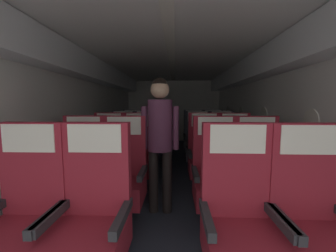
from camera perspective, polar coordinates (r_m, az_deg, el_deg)
The scene contains 23 objects.
ground at distance 3.75m, azimuth 0.88°, elevation -13.93°, with size 3.40×7.70×0.02m, color #2D3342.
fuselage_shell at distance 3.79m, azimuth 1.01°, elevation 9.91°, with size 3.28×7.35×2.13m.
seat_a_left_window at distance 1.85m, azimuth -34.89°, elevation -20.45°, with size 0.50×0.50×1.14m.
seat_a_left_aisle at distance 1.64m, azimuth -20.19°, elevation -23.22°, with size 0.50×0.50×1.14m.
seat_a_right_aisle at distance 1.78m, azimuth 34.98°, elevation -21.52°, with size 0.50×0.50×1.14m.
seat_a_right_window at distance 1.60m, azimuth 18.99°, elevation -23.91°, with size 0.50×0.50×1.14m.
seat_b_left_window at distance 2.56m, azimuth -22.65°, elevation -12.48°, with size 0.50×0.50×1.14m.
seat_b_left_aisle at distance 2.39m, azimuth -12.28°, elevation -13.44°, with size 0.50×0.50×1.14m.
seat_b_right_aisle at distance 2.49m, azimuth 23.60°, elevation -13.01°, with size 0.50×0.50×1.14m.
seat_b_right_window at distance 2.37m, azimuth 12.98°, elevation -13.67°, with size 0.50×0.50×1.14m.
seat_c_left_window at distance 3.35m, azimuth -16.18°, elevation -7.88°, with size 0.50×0.50×1.14m.
seat_c_left_aisle at distance 3.23m, azimuth -8.28°, elevation -8.24°, with size 0.50×0.50×1.14m.
seat_c_right_aisle at distance 3.30m, azimuth 18.06°, elevation -8.18°, with size 0.50×0.50×1.14m.
seat_c_right_window at distance 3.20m, azimuth 9.98°, elevation -8.38°, with size 0.50×0.50×1.14m.
seat_d_left_window at distance 4.17m, azimuth -12.42°, elevation -5.09°, with size 0.50×0.50×1.14m.
seat_d_left_aisle at distance 4.08m, azimuth -6.08°, elevation -5.20°, with size 0.50×0.50×1.14m.
seat_d_right_aisle at distance 4.14m, azimuth 14.58°, elevation -5.20°, with size 0.50×0.50×1.14m.
seat_d_right_window at distance 4.07m, azimuth 8.22°, elevation -5.28°, with size 0.50×0.50×1.14m.
seat_e_left_window at distance 5.01m, azimuth -9.89°, elevation -3.17°, with size 0.50×0.50×1.14m.
seat_e_left_aisle at distance 4.94m, azimuth -4.67°, elevation -3.24°, with size 0.50×0.50×1.14m.
seat_e_right_aisle at distance 4.98m, azimuth 12.41°, elevation -3.28°, with size 0.50×0.50×1.14m.
seat_e_right_window at distance 4.93m, azimuth 7.14°, elevation -3.28°, with size 0.50×0.50×1.14m.
flight_attendant at distance 2.36m, azimuth -2.20°, elevation -1.48°, with size 0.43×0.28×1.57m.
Camera 1 is at (0.07, 0.12, 1.27)m, focal length 22.10 mm.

